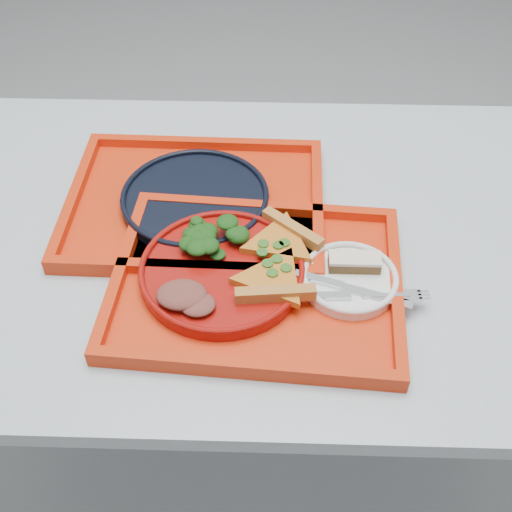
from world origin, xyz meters
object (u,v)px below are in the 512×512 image
object	(u,v)px
navy_plate	(195,199)
dinner_plate	(222,272)
tray_main	(257,284)
dessert_bar	(354,262)
tray_far	(196,205)

from	to	relation	value
navy_plate	dinner_plate	bearing A→B (deg)	-71.21
tray_main	dinner_plate	size ratio (longest dim) A/B	1.73
tray_main	navy_plate	xyz separation A→B (m)	(-0.11, 0.18, 0.01)
dinner_plate	dessert_bar	size ratio (longest dim) A/B	3.21
tray_main	dessert_bar	distance (m)	0.16
tray_main	tray_far	size ratio (longest dim) A/B	1.00
tray_far	navy_plate	world-z (taller)	navy_plate
navy_plate	dessert_bar	world-z (taller)	dessert_bar
dinner_plate	dessert_bar	xyz separation A→B (m)	(0.21, 0.01, 0.02)
tray_far	dessert_bar	bearing A→B (deg)	-29.93
navy_plate	dessert_bar	distance (m)	0.31
dinner_plate	navy_plate	world-z (taller)	dinner_plate
navy_plate	dessert_bar	size ratio (longest dim) A/B	3.21
dinner_plate	navy_plate	xyz separation A→B (m)	(-0.06, 0.17, -0.00)
tray_far	navy_plate	distance (m)	0.01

